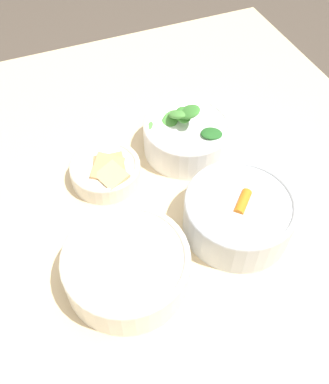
{
  "coord_description": "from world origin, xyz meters",
  "views": [
    {
      "loc": [
        0.11,
        0.42,
        1.3
      ],
      "look_at": [
        -0.06,
        0.02,
        0.75
      ],
      "focal_mm": 40.0,
      "sensor_mm": 36.0,
      "label": 1
    }
  ],
  "objects_px": {
    "bowl_carrots": "(239,213)",
    "bowl_greens": "(187,135)",
    "bowl_beans_hotdog": "(127,267)",
    "bowl_cookies": "(106,170)"
  },
  "relations": [
    {
      "from": "bowl_carrots",
      "to": "bowl_greens",
      "type": "height_order",
      "value": "bowl_greens"
    },
    {
      "from": "bowl_greens",
      "to": "bowl_beans_hotdog",
      "type": "distance_m",
      "value": 0.28
    },
    {
      "from": "bowl_greens",
      "to": "bowl_cookies",
      "type": "xyz_separation_m",
      "value": [
        0.16,
        0.01,
        -0.02
      ]
    },
    {
      "from": "bowl_beans_hotdog",
      "to": "bowl_cookies",
      "type": "distance_m",
      "value": 0.2
    },
    {
      "from": "bowl_greens",
      "to": "bowl_cookies",
      "type": "height_order",
      "value": "bowl_greens"
    },
    {
      "from": "bowl_beans_hotdog",
      "to": "bowl_greens",
      "type": "bearing_deg",
      "value": -131.68
    },
    {
      "from": "bowl_carrots",
      "to": "bowl_beans_hotdog",
      "type": "relative_size",
      "value": 0.94
    },
    {
      "from": "bowl_beans_hotdog",
      "to": "bowl_carrots",
      "type": "bearing_deg",
      "value": -174.35
    },
    {
      "from": "bowl_greens",
      "to": "bowl_beans_hotdog",
      "type": "height_order",
      "value": "bowl_greens"
    },
    {
      "from": "bowl_greens",
      "to": "bowl_beans_hotdog",
      "type": "bearing_deg",
      "value": 48.32
    }
  ]
}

